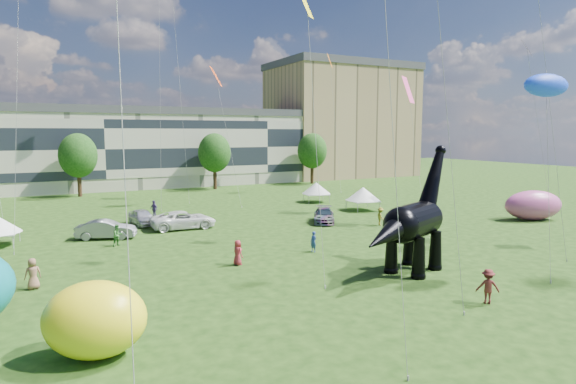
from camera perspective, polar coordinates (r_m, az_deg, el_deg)
name	(u,v)px	position (r m, az deg, el deg)	size (l,w,h in m)	color
ground	(387,294)	(28.02, 11.65, -11.77)	(220.00, 220.00, 0.00)	#16330C
terrace_row	(101,151)	(83.04, -21.29, 4.51)	(78.00, 11.00, 12.00)	beige
apartment_block	(341,123)	(102.71, 6.32, 8.12)	(28.00, 18.00, 22.00)	tan
tree_mid_left	(78,152)	(73.72, -23.64, 4.37)	(5.20, 5.20, 9.44)	#382314
tree_mid_right	(214,150)	(77.65, -8.71, 4.98)	(5.20, 5.20, 9.44)	#382314
tree_far_right	(312,148)	(85.13, 2.89, 5.22)	(5.20, 5.20, 9.44)	#382314
dinosaur_sculpture	(412,224)	(31.71, 14.43, -3.70)	(10.01, 5.41, 8.41)	black
car_silver	(142,217)	(49.12, -16.88, -2.87)	(1.82, 4.52, 1.54)	silver
car_grey	(106,229)	(43.79, -20.75, -4.17)	(1.70, 4.86, 1.60)	gray
car_white	(184,220)	(46.25, -12.28, -3.25)	(2.77, 6.01, 1.67)	white
car_dark	(324,215)	(48.52, 4.29, -2.78)	(1.99, 4.88, 1.42)	#595960
gazebo_near	(363,194)	(56.46, 8.88, -0.24)	(4.34, 4.34, 2.71)	white
gazebo_far	(316,188)	(62.47, 3.36, 0.44)	(4.48, 4.48, 2.57)	silver
inflatable_pink	(533,205)	(55.74, 27.06, -1.40)	(6.14, 3.07, 3.07)	#CC4F97
inflatable_yellow	(95,320)	(21.27, -21.88, -13.85)	(4.05, 3.12, 3.12)	yellow
visitors	(211,242)	(36.28, -9.17, -5.91)	(44.42, 35.52, 1.87)	#3A7B31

